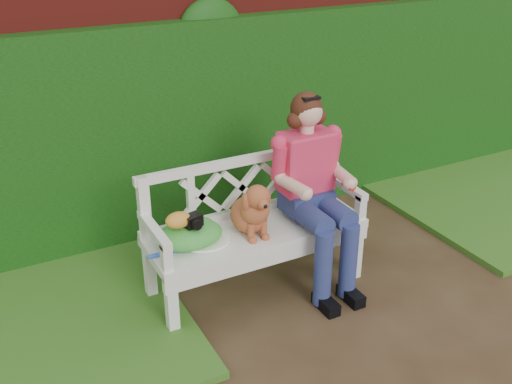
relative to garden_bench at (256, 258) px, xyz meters
name	(u,v)px	position (x,y,z in m)	size (l,w,h in m)	color
ground	(373,314)	(0.54, -0.64, -0.24)	(60.00, 60.00, 0.00)	#362314
brick_wall	(243,84)	(0.54, 1.26, 0.86)	(10.00, 0.30, 2.20)	maroon
ivy_hedge	(256,120)	(0.54, 1.04, 0.61)	(10.00, 0.18, 1.70)	#1A5C13
garden_bench	(256,258)	(0.00, 0.00, 0.00)	(1.58, 0.60, 0.48)	white
seated_woman	(308,193)	(0.40, -0.02, 0.42)	(0.56, 0.74, 1.32)	#EF4568
dog	(251,207)	(-0.06, -0.04, 0.43)	(0.26, 0.35, 0.39)	olive
tennis_racket	(203,243)	(-0.40, -0.04, 0.25)	(0.58, 0.24, 0.03)	white
green_bag	(190,234)	(-0.48, 0.01, 0.31)	(0.43, 0.33, 0.15)	#0F691F
camera_item	(193,220)	(-0.46, -0.02, 0.42)	(0.11, 0.08, 0.07)	black
baseball_glove	(178,220)	(-0.55, 0.00, 0.44)	(0.17, 0.12, 0.10)	orange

